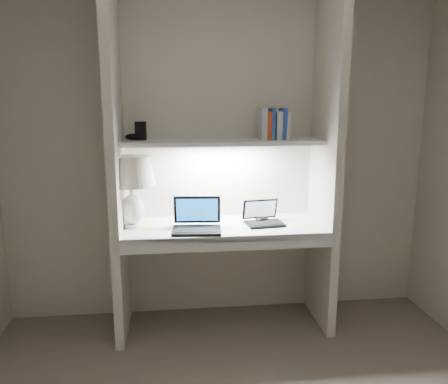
{
  "coord_description": "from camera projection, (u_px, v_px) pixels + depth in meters",
  "views": [
    {
      "loc": [
        -0.34,
        -1.75,
        1.63
      ],
      "look_at": [
        -0.02,
        1.05,
        1.05
      ],
      "focal_mm": 35.0,
      "sensor_mm": 36.0,
      "label": 1
    }
  ],
  "objects": [
    {
      "name": "back_wall",
      "position": [
        220.0,
        153.0,
        3.28
      ],
      "size": [
        3.2,
        0.01,
        2.5
      ],
      "primitive_type": "cube",
      "color": "beige",
      "rests_on": "floor"
    },
    {
      "name": "alcove_panel_left",
      "position": [
        116.0,
        159.0,
        2.93
      ],
      "size": [
        0.06,
        0.55,
        2.5
      ],
      "primitive_type": "cube",
      "color": "beige",
      "rests_on": "floor"
    },
    {
      "name": "alcove_panel_right",
      "position": [
        326.0,
        156.0,
        3.09
      ],
      "size": [
        0.06,
        0.55,
        2.5
      ],
      "primitive_type": "cube",
      "color": "beige",
      "rests_on": "floor"
    },
    {
      "name": "desk",
      "position": [
        224.0,
        228.0,
        3.11
      ],
      "size": [
        1.4,
        0.55,
        0.04
      ],
      "primitive_type": "cube",
      "color": "white",
      "rests_on": "alcove_panel_left"
    },
    {
      "name": "desk_apron",
      "position": [
        228.0,
        243.0,
        2.86
      ],
      "size": [
        1.46,
        0.03,
        0.1
      ],
      "primitive_type": "cube",
      "color": "silver",
      "rests_on": "desk"
    },
    {
      "name": "shelf",
      "position": [
        222.0,
        142.0,
        3.08
      ],
      "size": [
        1.4,
        0.36,
        0.03
      ],
      "primitive_type": "cube",
      "color": "silver",
      "rests_on": "back_wall"
    },
    {
      "name": "strip_light",
      "position": [
        222.0,
        145.0,
        3.09
      ],
      "size": [
        0.6,
        0.04,
        0.02
      ],
      "primitive_type": "cube",
      "color": "white",
      "rests_on": "shelf"
    },
    {
      "name": "table_lamp",
      "position": [
        131.0,
        179.0,
        3.0
      ],
      "size": [
        0.34,
        0.34,
        0.5
      ],
      "color": "white",
      "rests_on": "desk"
    },
    {
      "name": "laptop_main",
      "position": [
        197.0,
        222.0,
        2.98
      ],
      "size": [
        0.35,
        0.31,
        0.22
      ],
      "rotation": [
        0.0,
        0.0,
        -0.08
      ],
      "color": "black",
      "rests_on": "desk"
    },
    {
      "name": "laptop_netbook",
      "position": [
        263.0,
        218.0,
        3.13
      ],
      "size": [
        0.28,
        0.26,
        0.17
      ],
      "rotation": [
        0.0,
        0.0,
        0.13
      ],
      "color": "black",
      "rests_on": "desk"
    },
    {
      "name": "speaker",
      "position": [
        200.0,
        208.0,
        3.29
      ],
      "size": [
        0.11,
        0.08,
        0.14
      ],
      "primitive_type": "cube",
      "rotation": [
        0.0,
        0.0,
        -0.07
      ],
      "color": "silver",
      "rests_on": "desk"
    },
    {
      "name": "mouse",
      "position": [
        262.0,
        220.0,
        3.17
      ],
      "size": [
        0.13,
        0.1,
        0.04
      ],
      "primitive_type": "ellipsoid",
      "rotation": [
        0.0,
        0.0,
        0.34
      ],
      "color": "black",
      "rests_on": "desk"
    },
    {
      "name": "cable_coil",
      "position": [
        266.0,
        226.0,
        3.06
      ],
      "size": [
        0.12,
        0.12,
        0.01
      ],
      "primitive_type": "torus",
      "rotation": [
        0.0,
        0.0,
        -0.34
      ],
      "color": "black",
      "rests_on": "desk"
    },
    {
      "name": "sticky_note",
      "position": [
        147.0,
        228.0,
        3.03
      ],
      "size": [
        0.1,
        0.1,
        0.0
      ],
      "primitive_type": "cube",
      "rotation": [
        0.0,
        0.0,
        0.4
      ],
      "color": "yellow",
      "rests_on": "desk"
    },
    {
      "name": "book_row",
      "position": [
        274.0,
        125.0,
        3.12
      ],
      "size": [
        0.21,
        0.15,
        0.22
      ],
      "color": "silver",
      "rests_on": "shelf"
    },
    {
      "name": "shelf_box",
      "position": [
        141.0,
        131.0,
        3.06
      ],
      "size": [
        0.08,
        0.06,
        0.13
      ],
      "primitive_type": "cube",
      "rotation": [
        0.0,
        0.0,
        -0.04
      ],
      "color": "black",
      "rests_on": "shelf"
    },
    {
      "name": "shelf_gadget",
      "position": [
        133.0,
        137.0,
        3.06
      ],
      "size": [
        0.11,
        0.08,
        0.05
      ],
      "primitive_type": "ellipsoid",
      "rotation": [
        0.0,
        0.0,
        0.06
      ],
      "color": "black",
      "rests_on": "shelf"
    }
  ]
}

